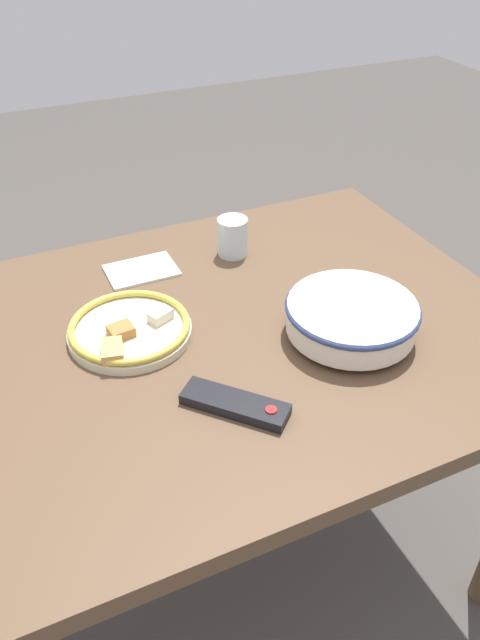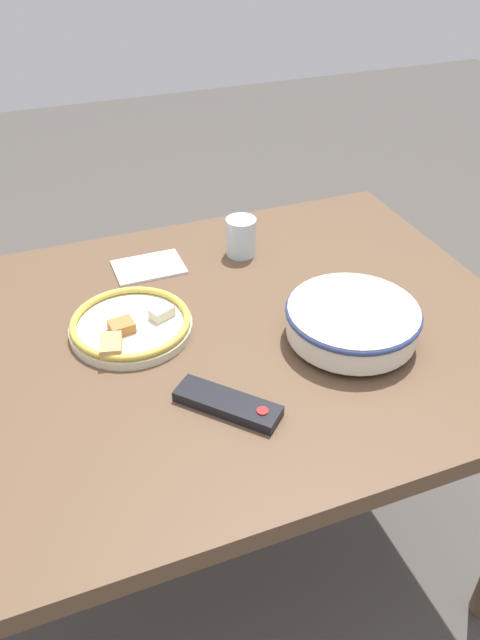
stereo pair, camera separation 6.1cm
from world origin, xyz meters
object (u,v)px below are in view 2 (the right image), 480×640
object	(u,v)px
tv_remote	(228,404)
drinking_glass	(241,237)
noodle_bowl	(352,321)
food_plate	(131,325)

from	to	relation	value
tv_remote	drinking_glass	xyz separation A→B (m)	(-0.21, -0.48, 0.04)
noodle_bowl	food_plate	xyz separation A→B (m)	(0.40, -0.18, -0.03)
noodle_bowl	tv_remote	world-z (taller)	noodle_bowl
tv_remote	drinking_glass	size ratio (longest dim) A/B	1.93
noodle_bowl	tv_remote	xyz separation A→B (m)	(0.29, 0.09, -0.03)
food_plate	noodle_bowl	bearing A→B (deg)	156.17
food_plate	drinking_glass	world-z (taller)	drinking_glass
drinking_glass	tv_remote	bearing A→B (deg)	66.35
tv_remote	noodle_bowl	bearing A→B (deg)	155.20
food_plate	drinking_glass	xyz separation A→B (m)	(-0.32, -0.21, 0.03)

